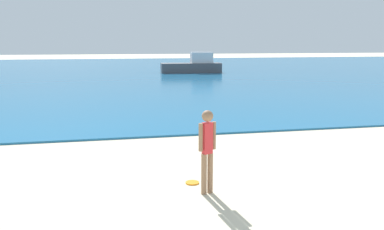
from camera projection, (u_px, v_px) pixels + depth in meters
name	position (u px, v px, depth m)	size (l,w,h in m)	color
water	(128.00, 70.00, 41.06)	(160.00, 60.00, 0.06)	#1E6B9E
person_standing	(207.00, 147.00, 7.45)	(0.36, 0.21, 1.61)	#936B4C
frisbee	(192.00, 183.00, 8.15)	(0.28, 0.28, 0.03)	orange
boat_far	(193.00, 66.00, 37.29)	(5.68, 2.11, 1.90)	#4C4C51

